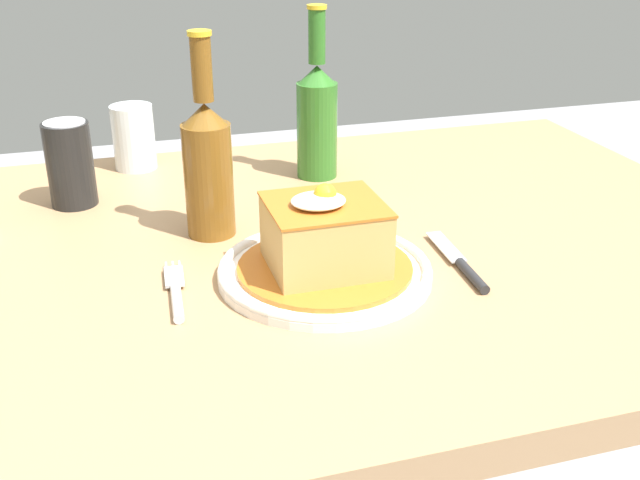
% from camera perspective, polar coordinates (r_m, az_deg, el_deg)
% --- Properties ---
extents(dining_table, '(1.30, 0.86, 0.76)m').
position_cam_1_polar(dining_table, '(1.05, -2.31, -5.78)').
color(dining_table, '#A87F56').
rests_on(dining_table, ground_plane).
extents(main_plate, '(0.25, 0.25, 0.02)m').
position_cam_1_polar(main_plate, '(0.90, 0.36, -2.29)').
color(main_plate, white).
rests_on(main_plate, dining_table).
extents(sandwich_meal, '(0.21, 0.21, 0.11)m').
position_cam_1_polar(sandwich_meal, '(0.88, 0.36, 0.07)').
color(sandwich_meal, '#C66B23').
rests_on(sandwich_meal, main_plate).
extents(fork, '(0.03, 0.14, 0.01)m').
position_cam_1_polar(fork, '(0.87, -10.70, -3.97)').
color(fork, silver).
rests_on(fork, dining_table).
extents(knife, '(0.03, 0.17, 0.01)m').
position_cam_1_polar(knife, '(0.93, 10.71, -1.99)').
color(knife, '#262628').
rests_on(knife, dining_table).
extents(soda_can, '(0.07, 0.07, 0.12)m').
position_cam_1_polar(soda_can, '(1.15, -18.18, 5.42)').
color(soda_can, black).
rests_on(soda_can, dining_table).
extents(beer_bottle_amber, '(0.06, 0.06, 0.27)m').
position_cam_1_polar(beer_bottle_amber, '(1.00, -8.39, 5.74)').
color(beer_bottle_amber, brown).
rests_on(beer_bottle_amber, dining_table).
extents(beer_bottle_green, '(0.06, 0.06, 0.27)m').
position_cam_1_polar(beer_bottle_green, '(1.20, -0.23, 9.30)').
color(beer_bottle_green, '#2D6B23').
rests_on(beer_bottle_green, dining_table).
extents(drinking_glass, '(0.07, 0.07, 0.10)m').
position_cam_1_polar(drinking_glass, '(1.29, -13.72, 7.16)').
color(drinking_glass, silver).
rests_on(drinking_glass, dining_table).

